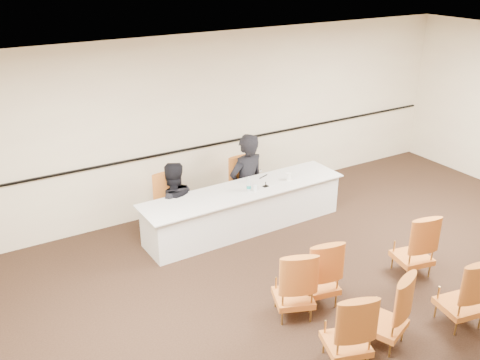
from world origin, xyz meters
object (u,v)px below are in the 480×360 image
aud_chair_front_left (294,282)px  aud_chair_front_right (414,243)px  panelist_second_chair (173,204)px  water_bottle (249,184)px  aud_chair_back_right (462,290)px  panelist_main_chair (246,185)px  panelist_second (173,209)px  coffee_cup (289,177)px  aud_chair_back_left (348,327)px  panel_table (245,209)px  microphone (266,179)px  panelist_main (246,187)px  drinking_glass (255,188)px  aud_chair_front_mid (318,270)px  aud_chair_back_mid (385,308)px

aud_chair_front_left → aud_chair_front_right: size_ratio=1.00×
panelist_second_chair → aud_chair_front_right: bearing=-51.6°
water_bottle → aud_chair_front_left: size_ratio=0.25×
aud_chair_front_right → aud_chair_back_right: bearing=-96.1°
panelist_main_chair → aud_chair_front_right: same height
panelist_main_chair → panelist_second: 1.40m
coffee_cup → aud_chair_front_right: (0.51, -2.28, -0.28)m
water_bottle → aud_chair_back_right: 3.48m
panelist_second → aud_chair_back_left: size_ratio=1.69×
panelist_second_chair → aud_chair_back_right: 4.40m
panel_table → microphone: (0.34, -0.09, 0.48)m
panelist_main → aud_chair_front_right: size_ratio=2.03×
aud_chair_front_left → coffee_cup: bearing=77.8°
microphone → panelist_main_chair: bearing=82.2°
drinking_glass → panelist_main_chair: bearing=69.7°
panelist_second → coffee_cup: size_ratio=12.43×
panelist_second → drinking_glass: (1.15, -0.64, 0.36)m
panel_table → aud_chair_front_right: bearing=-61.9°
aud_chair_front_mid → aud_chair_front_right: bearing=7.0°
aud_chair_front_left → aud_chair_back_left: size_ratio=1.00×
drinking_glass → coffee_cup: (0.69, 0.07, 0.01)m
panelist_second_chair → microphone: size_ratio=3.68×
panelist_second → aud_chair_back_mid: 3.83m
panelist_main → aud_chair_front_left: bearing=62.0°
panelist_second → water_bottle: bearing=159.6°
panel_table → aud_chair_front_left: aud_chair_front_left is taller
panelist_second → aud_chair_front_left: (0.37, -2.76, 0.09)m
panelist_main → microphone: (-0.02, -0.63, 0.38)m
coffee_cup → water_bottle: bearing=-178.6°
aud_chair_front_left → aud_chair_front_mid: size_ratio=1.00×
coffee_cup → aud_chair_back_left: bearing=-115.0°
panelist_second_chair → aud_chair_back_right: (2.00, -3.92, 0.00)m
aud_chair_back_mid → panelist_second_chair: bearing=83.1°
aud_chair_front_mid → aud_chair_back_right: same height
water_bottle → aud_chair_front_mid: size_ratio=0.25×
aud_chair_front_left → aud_chair_back_left: 0.98m
aud_chair_front_mid → aud_chair_back_left: same height
panelist_second → aud_chair_front_left: bearing=106.3°
panelist_main_chair → aud_chair_front_mid: 2.80m
aud_chair_back_left → drinking_glass: bearing=94.0°
water_bottle → aud_chair_front_right: (1.29, -2.26, -0.34)m
coffee_cup → aud_chair_front_left: aud_chair_front_left is taller
aud_chair_back_left → aud_chair_front_left: bearing=108.2°
aud_chair_back_mid → coffee_cup: bearing=52.8°
drinking_glass → aud_chair_front_mid: size_ratio=0.11×
aud_chair_front_mid → aud_chair_front_right: 1.57m
aud_chair_back_left → aud_chair_back_right: size_ratio=1.00×
panelist_second_chair → drinking_glass: (1.15, -0.64, 0.27)m
aud_chair_front_right → aud_chair_back_mid: size_ratio=1.00×
panelist_main_chair → microphone: microphone is taller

